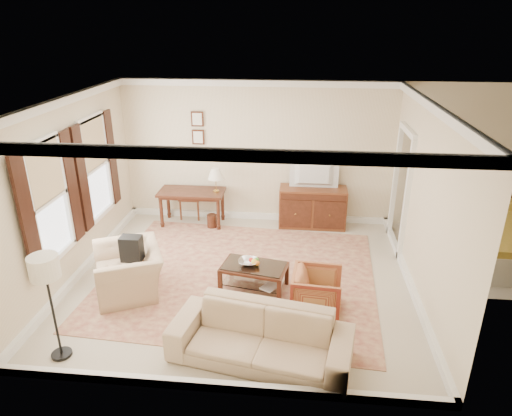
% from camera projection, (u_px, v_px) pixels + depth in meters
% --- Properties ---
extents(room_shell, '(5.51, 5.01, 2.91)m').
position_uv_depth(room_shell, '(240.00, 131.00, 6.60)').
color(room_shell, beige).
rests_on(room_shell, ground).
extents(annex_bedroom, '(3.00, 2.70, 2.90)m').
position_uv_depth(annex_bedroom, '(502.00, 241.00, 8.06)').
color(annex_bedroom, beige).
rests_on(annex_bedroom, ground).
extents(window_front, '(0.12, 1.56, 1.80)m').
position_uv_depth(window_front, '(49.00, 201.00, 6.56)').
color(window_front, '#CCB284').
rests_on(window_front, room_shell).
extents(window_rear, '(0.12, 1.56, 1.80)m').
position_uv_depth(window_rear, '(96.00, 168.00, 8.03)').
color(window_rear, '#CCB284').
rests_on(window_rear, room_shell).
extents(doorway, '(0.10, 1.12, 2.25)m').
position_uv_depth(doorway, '(400.00, 192.00, 8.26)').
color(doorway, white).
rests_on(doorway, room_shell).
extents(rug, '(4.65, 4.06, 0.01)m').
position_uv_depth(rug, '(239.00, 276.00, 7.61)').
color(rug, maroon).
rests_on(rug, room_shell).
extents(writing_desk, '(1.33, 0.67, 0.73)m').
position_uv_depth(writing_desk, '(192.00, 196.00, 9.33)').
color(writing_desk, '#492215').
rests_on(writing_desk, room_shell).
extents(desk_chair, '(0.49, 0.49, 1.05)m').
position_uv_depth(desk_chair, '(191.00, 194.00, 9.70)').
color(desk_chair, brown).
rests_on(desk_chair, room_shell).
extents(desk_lamp, '(0.32, 0.32, 0.50)m').
position_uv_depth(desk_lamp, '(216.00, 180.00, 9.14)').
color(desk_lamp, silver).
rests_on(desk_lamp, writing_desk).
extents(framed_prints, '(0.25, 0.04, 0.68)m').
position_uv_depth(framed_prints, '(198.00, 128.00, 9.18)').
color(framed_prints, '#492215').
rests_on(framed_prints, room_shell).
extents(sideboard, '(1.35, 0.52, 0.83)m').
position_uv_depth(sideboard, '(312.00, 207.00, 9.31)').
color(sideboard, brown).
rests_on(sideboard, room_shell).
extents(tv, '(0.93, 0.53, 0.12)m').
position_uv_depth(tv, '(315.00, 166.00, 8.95)').
color(tv, black).
rests_on(tv, sideboard).
extents(coffee_table, '(1.10, 0.77, 0.43)m').
position_uv_depth(coffee_table, '(254.00, 271.00, 7.15)').
color(coffee_table, '#492215').
rests_on(coffee_table, room_shell).
extents(fruit_bowl, '(0.42, 0.42, 0.10)m').
position_uv_depth(fruit_bowl, '(248.00, 261.00, 7.12)').
color(fruit_bowl, silver).
rests_on(fruit_bowl, coffee_table).
extents(book_a, '(0.28, 0.13, 0.38)m').
position_uv_depth(book_a, '(253.00, 275.00, 7.33)').
color(book_a, brown).
rests_on(book_a, coffee_table).
extents(book_b, '(0.25, 0.18, 0.38)m').
position_uv_depth(book_b, '(265.00, 284.00, 7.08)').
color(book_b, brown).
rests_on(book_b, coffee_table).
extents(striped_armchair, '(0.71, 0.75, 0.72)m').
position_uv_depth(striped_armchair, '(317.00, 290.00, 6.59)').
color(striped_armchair, maroon).
rests_on(striped_armchair, room_shell).
extents(club_armchair, '(1.13, 1.32, 0.98)m').
position_uv_depth(club_armchair, '(128.00, 264.00, 7.03)').
color(club_armchair, tan).
rests_on(club_armchair, room_shell).
extents(backpack, '(0.35, 0.39, 0.40)m').
position_uv_depth(backpack, '(131.00, 247.00, 7.01)').
color(backpack, black).
rests_on(backpack, club_armchair).
extents(sofa, '(2.33, 1.06, 0.88)m').
position_uv_depth(sofa, '(261.00, 330.00, 5.62)').
color(sofa, tan).
rests_on(sofa, room_shell).
extents(floor_lamp, '(0.35, 0.35, 1.44)m').
position_uv_depth(floor_lamp, '(45.00, 275.00, 5.37)').
color(floor_lamp, black).
rests_on(floor_lamp, room_shell).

